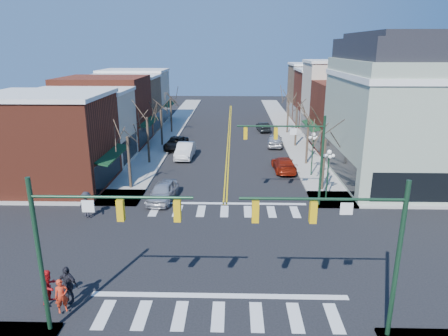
# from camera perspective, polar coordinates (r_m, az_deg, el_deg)

# --- Properties ---
(ground) EXTENTS (160.00, 160.00, 0.00)m
(ground) POSITION_cam_1_polar(r_m,az_deg,el_deg) (25.14, -0.28, -11.79)
(ground) COLOR black
(ground) RESTS_ON ground
(sidewalk_left) EXTENTS (3.50, 70.00, 0.15)m
(sidewalk_left) POSITION_cam_1_polar(r_m,az_deg,el_deg) (44.71, -10.79, 1.09)
(sidewalk_left) COLOR #9E9B93
(sidewalk_left) RESTS_ON ground
(sidewalk_right) EXTENTS (3.50, 70.00, 0.15)m
(sidewalk_right) POSITION_cam_1_polar(r_m,az_deg,el_deg) (44.45, 11.85, 0.93)
(sidewalk_right) COLOR #9E9B93
(sidewalk_right) RESTS_ON ground
(bldg_left_brick_a) EXTENTS (10.00, 8.50, 8.00)m
(bldg_left_brick_a) POSITION_cam_1_polar(r_m,az_deg,el_deg) (38.31, -23.62, 3.35)
(bldg_left_brick_a) COLOR maroon
(bldg_left_brick_a) RESTS_ON ground
(bldg_left_stucco_a) EXTENTS (10.00, 7.00, 7.50)m
(bldg_left_stucco_a) POSITION_cam_1_polar(r_m,az_deg,el_deg) (45.33, -19.58, 5.41)
(bldg_left_stucco_a) COLOR beige
(bldg_left_stucco_a) RESTS_ON ground
(bldg_left_brick_b) EXTENTS (10.00, 9.00, 8.50)m
(bldg_left_brick_b) POSITION_cam_1_polar(r_m,az_deg,el_deg) (52.68, -16.62, 7.73)
(bldg_left_brick_b) COLOR maroon
(bldg_left_brick_b) RESTS_ON ground
(bldg_left_tan) EXTENTS (10.00, 7.50, 7.80)m
(bldg_left_tan) POSITION_cam_1_polar(r_m,az_deg,el_deg) (60.55, -14.24, 8.71)
(bldg_left_tan) COLOR #8E6C4E
(bldg_left_tan) RESTS_ON ground
(bldg_left_stucco_b) EXTENTS (10.00, 8.00, 8.20)m
(bldg_left_stucco_b) POSITION_cam_1_polar(r_m,az_deg,el_deg) (67.96, -12.53, 9.85)
(bldg_left_stucco_b) COLOR beige
(bldg_left_stucco_b) RESTS_ON ground
(bldg_right_brick_a) EXTENTS (10.00, 8.50, 8.00)m
(bldg_right_brick_a) POSITION_cam_1_polar(r_m,az_deg,el_deg) (50.67, 18.57, 6.93)
(bldg_right_brick_a) COLOR maroon
(bldg_right_brick_a) RESTS_ON ground
(bldg_right_stucco) EXTENTS (10.00, 7.00, 10.00)m
(bldg_right_stucco) POSITION_cam_1_polar(r_m,az_deg,el_deg) (57.90, 16.48, 9.28)
(bldg_right_stucco) COLOR beige
(bldg_right_stucco) RESTS_ON ground
(bldg_right_brick_b) EXTENTS (10.00, 8.00, 8.50)m
(bldg_right_brick_b) POSITION_cam_1_polar(r_m,az_deg,el_deg) (65.21, 14.78, 9.55)
(bldg_right_brick_b) COLOR maroon
(bldg_right_brick_b) RESTS_ON ground
(bldg_right_tan) EXTENTS (10.00, 8.00, 9.00)m
(bldg_right_tan) POSITION_cam_1_polar(r_m,az_deg,el_deg) (72.94, 13.39, 10.58)
(bldg_right_tan) COLOR #8E6C4E
(bldg_right_tan) RESTS_ON ground
(victorian_corner) EXTENTS (12.25, 14.25, 13.30)m
(victorian_corner) POSITION_cam_1_polar(r_m,az_deg,el_deg) (40.17, 24.86, 7.66)
(victorian_corner) COLOR #96A58F
(victorian_corner) RESTS_ON ground
(traffic_mast_near_left) EXTENTS (6.60, 0.28, 7.20)m
(traffic_mast_near_left) POSITION_cam_1_polar(r_m,az_deg,el_deg) (17.53, -19.76, -9.06)
(traffic_mast_near_left) COLOR #14331E
(traffic_mast_near_left) RESTS_ON ground
(traffic_mast_near_right) EXTENTS (6.60, 0.28, 7.20)m
(traffic_mast_near_right) POSITION_cam_1_polar(r_m,az_deg,el_deg) (17.09, 18.10, -9.57)
(traffic_mast_near_right) COLOR #14331E
(traffic_mast_near_right) RESTS_ON ground
(traffic_mast_far_right) EXTENTS (6.60, 0.28, 7.20)m
(traffic_mast_far_right) POSITION_cam_1_polar(r_m,az_deg,el_deg) (30.72, 10.53, 2.78)
(traffic_mast_far_right) COLOR #14331E
(traffic_mast_far_right) RESTS_ON ground
(lamppost_corner) EXTENTS (0.36, 0.36, 4.33)m
(lamppost_corner) POSITION_cam_1_polar(r_m,az_deg,el_deg) (32.74, 14.67, 0.22)
(lamppost_corner) COLOR #14331E
(lamppost_corner) RESTS_ON ground
(lamppost_midblock) EXTENTS (0.36, 0.36, 4.33)m
(lamppost_midblock) POSITION_cam_1_polar(r_m,az_deg,el_deg) (38.87, 12.58, 2.99)
(lamppost_midblock) COLOR #14331E
(lamppost_midblock) RESTS_ON ground
(tree_left_a) EXTENTS (0.24, 0.24, 4.76)m
(tree_left_a) POSITION_cam_1_polar(r_m,az_deg,el_deg) (35.60, -13.39, 0.68)
(tree_left_a) COLOR #382B21
(tree_left_a) RESTS_ON ground
(tree_left_b) EXTENTS (0.24, 0.24, 5.04)m
(tree_left_b) POSITION_cam_1_polar(r_m,az_deg,el_deg) (43.09, -10.78, 3.85)
(tree_left_b) COLOR #382B21
(tree_left_b) RESTS_ON ground
(tree_left_c) EXTENTS (0.24, 0.24, 4.55)m
(tree_left_c) POSITION_cam_1_polar(r_m,az_deg,el_deg) (50.81, -8.92, 5.65)
(tree_left_c) COLOR #382B21
(tree_left_c) RESTS_ON ground
(tree_left_d) EXTENTS (0.24, 0.24, 4.90)m
(tree_left_d) POSITION_cam_1_polar(r_m,az_deg,el_deg) (58.54, -7.56, 7.37)
(tree_left_d) COLOR #382B21
(tree_left_d) RESTS_ON ground
(tree_right_a) EXTENTS (0.24, 0.24, 4.62)m
(tree_right_a) POSITION_cam_1_polar(r_m,az_deg,el_deg) (35.30, 14.02, 0.37)
(tree_right_a) COLOR #382B21
(tree_right_a) RESTS_ON ground
(tree_right_b) EXTENTS (0.24, 0.24, 5.18)m
(tree_right_b) POSITION_cam_1_polar(r_m,az_deg,el_deg) (42.81, 11.82, 3.80)
(tree_right_b) COLOR #382B21
(tree_right_b) RESTS_ON ground
(tree_right_c) EXTENTS (0.24, 0.24, 4.83)m
(tree_right_c) POSITION_cam_1_polar(r_m,az_deg,el_deg) (50.56, 10.25, 5.69)
(tree_right_c) COLOR #382B21
(tree_right_c) RESTS_ON ground
(tree_right_d) EXTENTS (0.24, 0.24, 4.97)m
(tree_right_d) POSITION_cam_1_polar(r_m,az_deg,el_deg) (58.34, 9.10, 7.31)
(tree_right_d) COLOR #382B21
(tree_right_d) RESTS_ON ground
(car_left_near) EXTENTS (2.30, 4.75, 1.56)m
(car_left_near) POSITION_cam_1_polar(r_m,az_deg,el_deg) (32.87, -8.75, -3.35)
(car_left_near) COLOR #BDBCC1
(car_left_near) RESTS_ON ground
(car_left_mid) EXTENTS (1.97, 5.19, 1.69)m
(car_left_mid) POSITION_cam_1_polar(r_m,az_deg,el_deg) (45.21, -5.57, 2.51)
(car_left_mid) COLOR silver
(car_left_mid) RESTS_ON ground
(car_left_far) EXTENTS (2.74, 5.31, 1.43)m
(car_left_far) POSITION_cam_1_polar(r_m,az_deg,el_deg) (49.35, -6.85, 3.55)
(car_left_far) COLOR black
(car_left_far) RESTS_ON ground
(car_right_near) EXTENTS (2.27, 5.08, 1.45)m
(car_right_near) POSITION_cam_1_polar(r_m,az_deg,el_deg) (40.61, 8.54, 0.54)
(car_right_near) COLOR maroon
(car_right_near) RESTS_ON ground
(car_right_mid) EXTENTS (2.28, 4.80, 1.59)m
(car_right_mid) POSITION_cam_1_polar(r_m,az_deg,el_deg) (50.60, 7.28, 3.95)
(car_right_mid) COLOR silver
(car_right_mid) RESTS_ON ground
(car_right_far) EXTENTS (1.96, 4.22, 1.34)m
(car_right_far) POSITION_cam_1_polar(r_m,az_deg,el_deg) (59.52, 5.59, 5.86)
(car_right_far) COLOR black
(car_right_far) RESTS_ON ground
(pedestrian_red_a) EXTENTS (0.73, 0.67, 1.67)m
(pedestrian_red_a) POSITION_cam_1_polar(r_m,az_deg,el_deg) (20.91, -22.20, -16.55)
(pedestrian_red_a) COLOR red
(pedestrian_red_a) RESTS_ON sidewalk_left
(pedestrian_red_b) EXTENTS (0.87, 0.99, 1.74)m
(pedestrian_red_b) POSITION_cam_1_polar(r_m,az_deg,el_deg) (21.77, -23.70, -15.23)
(pedestrian_red_b) COLOR red
(pedestrian_red_b) RESTS_ON sidewalk_left
(pedestrian_dark_a) EXTENTS (1.21, 0.78, 1.92)m
(pedestrian_dark_a) POSITION_cam_1_polar(r_m,az_deg,el_deg) (21.41, -21.46, -15.23)
(pedestrian_dark_a) COLOR black
(pedestrian_dark_a) RESTS_ON sidewalk_left
(pedestrian_dark_b) EXTENTS (1.39, 1.04, 1.91)m
(pedestrian_dark_b) POSITION_cam_1_polar(r_m,az_deg,el_deg) (30.80, -19.02, -4.91)
(pedestrian_dark_b) COLOR black
(pedestrian_dark_b) RESTS_ON sidewalk_left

